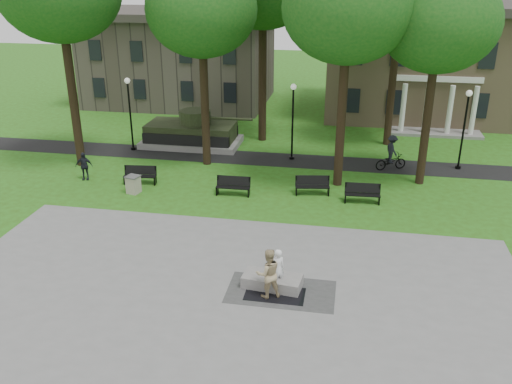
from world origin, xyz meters
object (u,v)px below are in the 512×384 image
skateboarder (277,269)px  cyclist (391,156)px  friend_watching (268,273)px  concrete_block (272,281)px  park_bench_0 (140,174)px  trash_bin (133,184)px

skateboarder → cyclist: (4.81, 13.95, 0.04)m
friend_watching → cyclist: size_ratio=0.91×
cyclist → friend_watching: bearing=137.6°
concrete_block → park_bench_0: park_bench_0 is taller
concrete_block → skateboarder: (0.19, -0.05, 0.58)m
skateboarder → concrete_block: bearing=-49.5°
park_bench_0 → skateboarder: bearing=-52.0°
cyclist → trash_bin: bearing=90.8°
concrete_block → cyclist: bearing=70.2°
cyclist → trash_bin: (-13.65, -6.12, -0.38)m
friend_watching → park_bench_0: 13.15m
park_bench_0 → trash_bin: bearing=-90.5°
concrete_block → cyclist: cyclist is taller
park_bench_0 → trash_bin: size_ratio=1.91×
cyclist → park_bench_0: bearing=85.7°
friend_watching → concrete_block: bearing=-118.6°
cyclist → skateboarder: bearing=137.7°
park_bench_0 → concrete_block: bearing=-52.4°
trash_bin → cyclist: bearing=24.2°
concrete_block → friend_watching: size_ratio=1.15×
concrete_block → cyclist: (4.99, 13.90, 0.62)m
skateboarder → trash_bin: (-8.84, 7.83, -0.34)m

